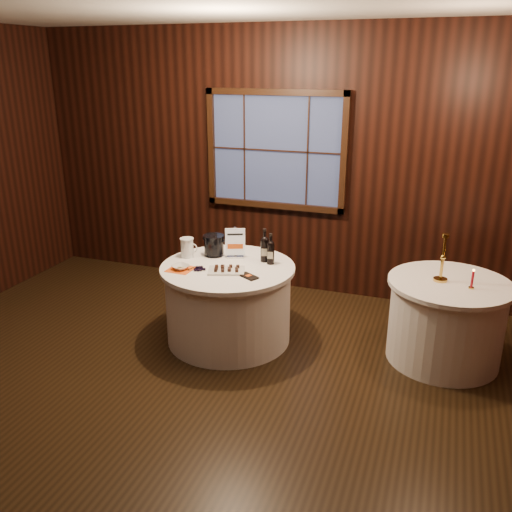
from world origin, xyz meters
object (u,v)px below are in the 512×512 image
at_px(ice_bucket, 214,245).
at_px(brass_candlestick, 442,264).
at_px(main_table, 228,303).
at_px(port_bottle_right, 271,251).
at_px(port_bottle_left, 265,247).
at_px(cracker_bowl, 181,267).
at_px(sign_stand, 235,247).
at_px(side_table, 446,321).
at_px(grape_bunch, 199,269).
at_px(chocolate_plate, 226,270).
at_px(red_candle, 472,281).
at_px(glass_pitcher, 187,248).
at_px(chocolate_box, 248,276).

height_order(ice_bucket, brass_candlestick, brass_candlestick).
distance_m(main_table, port_bottle_right, 0.66).
height_order(port_bottle_left, cracker_bowl, port_bottle_left).
bearing_deg(sign_stand, main_table, -106.07).
distance_m(side_table, grape_bunch, 2.29).
height_order(chocolate_plate, red_candle, red_candle).
xyz_separation_m(ice_bucket, red_candle, (2.41, -0.03, -0.04)).
bearing_deg(cracker_bowl, side_table, 12.60).
relative_size(ice_bucket, glass_pitcher, 1.09).
bearing_deg(port_bottle_left, red_candle, -16.71).
xyz_separation_m(chocolate_box, brass_candlestick, (1.63, 0.49, 0.15)).
bearing_deg(port_bottle_left, brass_candlestick, -13.63).
xyz_separation_m(side_table, chocolate_box, (-1.72, -0.50, 0.39)).
bearing_deg(red_candle, chocolate_plate, -170.86).
bearing_deg(brass_candlestick, sign_stand, -178.62).
xyz_separation_m(chocolate_box, cracker_bowl, (-0.66, -0.03, 0.02)).
distance_m(chocolate_plate, grape_bunch, 0.25).
bearing_deg(chocolate_plate, brass_candlestick, 13.09).
bearing_deg(chocolate_box, chocolate_plate, -163.45).
bearing_deg(chocolate_plate, chocolate_box, -13.42).
relative_size(side_table, sign_stand, 3.44).
bearing_deg(main_table, glass_pitcher, 167.83).
distance_m(ice_bucket, red_candle, 2.41).
bearing_deg(side_table, glass_pitcher, -175.41).
distance_m(sign_stand, brass_candlestick, 1.93).
relative_size(sign_stand, port_bottle_left, 0.95).
distance_m(main_table, cracker_bowl, 0.60).
xyz_separation_m(grape_bunch, red_candle, (2.37, 0.41, 0.05)).
xyz_separation_m(cracker_bowl, brass_candlestick, (2.29, 0.52, 0.13)).
distance_m(sign_stand, glass_pitcher, 0.47).
bearing_deg(grape_bunch, glass_pitcher, 130.71).
relative_size(main_table, chocolate_box, 6.78).
xyz_separation_m(ice_bucket, grape_bunch, (0.04, -0.44, -0.09)).
bearing_deg(sign_stand, port_bottle_left, -22.12).
bearing_deg(port_bottle_right, chocolate_box, -112.29).
bearing_deg(brass_candlestick, side_table, 5.22).
bearing_deg(glass_pitcher, red_candle, 1.51).
xyz_separation_m(port_bottle_right, brass_candlestick, (1.55, 0.10, 0.03)).
relative_size(side_table, port_bottle_right, 3.58).
bearing_deg(main_table, port_bottle_right, 28.20).
relative_size(side_table, cracker_bowl, 6.98).
bearing_deg(chocolate_box, sign_stand, 154.48).
bearing_deg(ice_bucket, cracker_bowl, -106.68).
xyz_separation_m(port_bottle_right, cracker_bowl, (-0.74, -0.43, -0.11)).
relative_size(sign_stand, chocolate_box, 1.66).
relative_size(glass_pitcher, red_candle, 1.09).
bearing_deg(ice_bucket, glass_pitcher, -151.37).
bearing_deg(side_table, port_bottle_left, -177.96).
relative_size(chocolate_box, cracker_bowl, 1.22).
bearing_deg(grape_bunch, port_bottle_right, 36.08).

